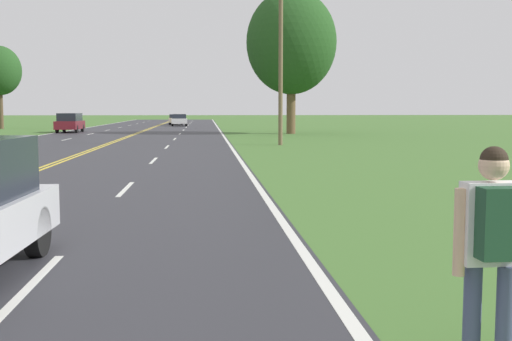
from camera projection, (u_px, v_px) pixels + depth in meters
hitchhiker_person at (494, 236)px, 4.91m from camera, size 0.60×0.43×1.78m
utility_pole_midground at (281, 54)px, 35.77m from camera, size 1.80×0.24×9.88m
tree_mid_treeline at (291, 43)px, 51.83m from camera, size 7.30×7.30×11.60m
car_maroon_suv_mid_far at (70, 122)px, 55.25m from camera, size 1.83×4.55×1.66m
car_white_hatchback_receding at (179, 119)px, 75.61m from camera, size 1.98×3.95×1.40m
car_champagne_hatchback_distant at (176, 119)px, 82.04m from camera, size 1.74×3.90×1.32m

